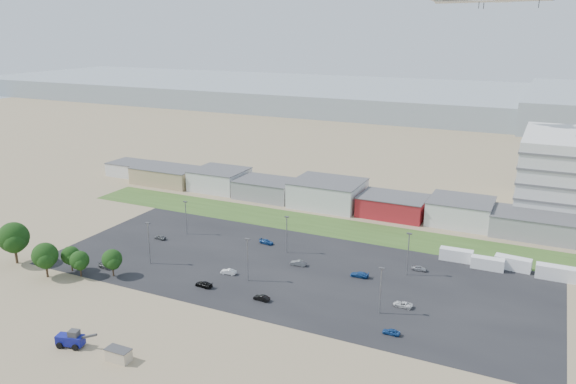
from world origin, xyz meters
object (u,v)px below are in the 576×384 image
Objects in this scene: parked_car_0 at (403,304)px; parked_car_6 at (266,242)px; parked_car_2 at (391,332)px; parked_car_4 at (228,272)px; portable_shed at (119,355)px; parked_car_7 at (298,263)px; parked_car_10 at (106,266)px; parked_car_3 at (204,284)px; parked_car_8 at (419,268)px; box_trailer_a at (456,255)px; parked_car_5 at (160,237)px; parked_car_12 at (360,275)px; tree_far_left at (14,240)px; telehandler at (70,338)px; parked_car_13 at (262,298)px.

parked_car_6 is at bearing -113.53° from parked_car_0.
parked_car_2 is 43.28m from parked_car_4.
portable_shed is at bearing -43.52° from parked_car_0.
parked_car_2 is at bearing 48.01° from parked_car_7.
parked_car_10 is at bearing -79.66° from parked_car_0.
parked_car_3 reaches higher than parked_car_8.
box_trailer_a reaches higher than parked_car_5.
parked_car_4 is at bearing -69.76° from parked_car_12.
parked_car_5 is (-30.18, 50.35, -0.55)m from portable_shed.
parked_car_2 is at bearing 4.36° from tree_far_left.
parked_car_2 is at bearing 4.79° from parked_car_0.
telehandler is 78.67m from parked_car_8.
parked_car_12 is at bearing 39.11° from telehandler.
parked_car_6 is at bearing -175.80° from parked_car_3.
parked_car_8 is (-0.97, 19.56, 0.06)m from parked_car_0.
parked_car_3 is at bearing -58.59° from parked_car_12.
parked_car_13 is at bearing 71.18° from parked_car_5.
parked_car_8 reaches higher than parked_car_13.
portable_shed is 41.84m from parked_car_10.
parked_car_12 is at bearing -99.94° from parked_car_6.
telehandler reaches higher than parked_car_3.
parked_car_13 is (-27.97, -10.22, 0.04)m from parked_car_0.
parked_car_7 is (13.64, -9.26, 0.06)m from parked_car_6.
telehandler reaches higher than parked_car_13.
parked_car_7 is at bearing 76.66° from portable_shed.
parked_car_8 is (40.34, 21.40, 0.00)m from parked_car_4.
parked_car_6 is (0.69, 29.10, -0.03)m from parked_car_3.
parked_car_0 is 46.24m from parked_car_6.
parked_car_5 is (-27.33, 19.53, -0.01)m from parked_car_3.
telehandler is at bearing 139.77° from parked_car_8.
parked_car_7 is at bearing 24.30° from tree_far_left.
telehandler is at bearing 178.90° from parked_car_6.
parked_car_6 is 0.94× the size of parked_car_12.
telehandler is 1.97× the size of parked_car_6.
parked_car_7 reaches higher than parked_car_12.
parked_car_6 is 30.70m from parked_car_12.
parked_car_13 is (14.83, -0.20, -0.02)m from parked_car_3.
parked_car_2 is 0.79× the size of parked_car_3.
parked_car_12 is at bearing 129.22° from parked_car_3.
portable_shed reaches higher than parked_car_3.
parked_car_12 is at bearing 20.00° from tree_far_left.
parked_car_4 is at bearing -86.60° from parked_car_0.
tree_far_left reaches higher than parked_car_2.
parked_car_10 is (-70.79, 0.07, 0.02)m from parked_car_2.
box_trailer_a reaches higher than parked_car_4.
parked_car_10 is (-75.86, -41.24, -0.91)m from box_trailer_a.
parked_car_12 reaches higher than parked_car_2.
parked_car_10 is at bearing 113.68° from parked_car_8.
parked_car_0 is at bearing 112.42° from parked_car_13.
parked_car_12 is (-11.83, -9.59, 0.01)m from parked_car_8.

